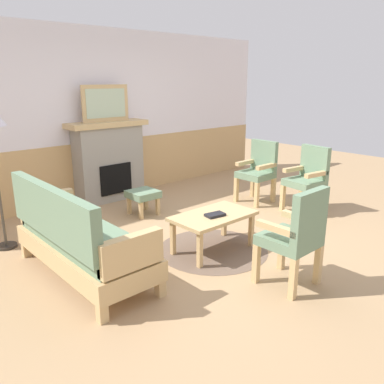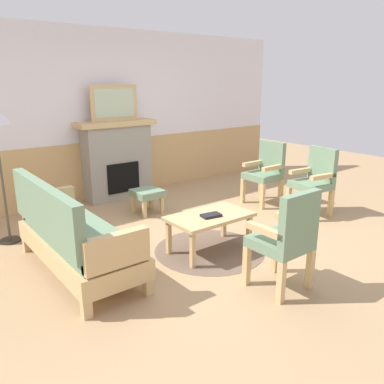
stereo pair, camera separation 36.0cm
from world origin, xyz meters
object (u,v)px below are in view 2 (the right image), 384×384
object	(u,v)px
couch	(73,236)
armchair_by_window_left	(266,170)
coffee_table	(210,219)
armchair_front_left	(286,236)
book_on_table	(211,215)
footstool	(147,195)
armchair_near_fireplace	(315,178)
fireplace	(117,159)
framed_picture	(114,103)

from	to	relation	value
couch	armchair_by_window_left	world-z (taller)	same
couch	coffee_table	world-z (taller)	couch
coffee_table	armchair_by_window_left	size ratio (longest dim) A/B	0.98
armchair_by_window_left	armchair_front_left	distance (m)	2.74
book_on_table	footstool	xyz separation A→B (m)	(0.17, 1.63, -0.17)
couch	armchair_front_left	bearing A→B (deg)	-47.60
book_on_table	armchair_near_fireplace	bearing A→B (deg)	2.99
footstool	coffee_table	bearing A→B (deg)	-94.96
fireplace	book_on_table	world-z (taller)	fireplace
framed_picture	armchair_front_left	xyz separation A→B (m)	(-0.19, -3.65, -1.02)
couch	armchair_near_fireplace	xyz separation A→B (m)	(3.47, -0.40, 0.14)
coffee_table	armchair_near_fireplace	distance (m)	2.05
book_on_table	couch	bearing A→B (deg)	159.94
framed_picture	couch	world-z (taller)	framed_picture
coffee_table	book_on_table	size ratio (longest dim) A/B	4.36
fireplace	coffee_table	size ratio (longest dim) A/B	1.35
armchair_front_left	book_on_table	bearing A→B (deg)	90.95
armchair_by_window_left	armchair_front_left	size ratio (longest dim) A/B	1.00
coffee_table	footstool	bearing A→B (deg)	85.04
framed_picture	armchair_near_fireplace	world-z (taller)	framed_picture
fireplace	couch	size ratio (longest dim) A/B	0.72
couch	armchair_near_fireplace	size ratio (longest dim) A/B	1.84
armchair_by_window_left	coffee_table	bearing A→B (deg)	-155.46
couch	armchair_near_fireplace	bearing A→B (deg)	-6.61
armchair_near_fireplace	couch	bearing A→B (deg)	173.39
footstool	armchair_front_left	distance (m)	2.68
fireplace	book_on_table	distance (m)	2.63
fireplace	armchair_front_left	xyz separation A→B (m)	(-0.19, -3.65, -0.11)
fireplace	framed_picture	bearing A→B (deg)	90.00
armchair_front_left	framed_picture	bearing A→B (deg)	87.01
framed_picture	armchair_front_left	size ratio (longest dim) A/B	0.82
armchair_near_fireplace	fireplace	bearing A→B (deg)	126.64
book_on_table	armchair_by_window_left	world-z (taller)	armchair_by_window_left
framed_picture	couch	xyz separation A→B (m)	(-1.60, -2.10, -1.16)
couch	book_on_table	size ratio (longest dim) A/B	8.18
framed_picture	armchair_near_fireplace	size ratio (longest dim) A/B	0.82
armchair_near_fireplace	armchair_front_left	size ratio (longest dim) A/B	1.00
coffee_table	book_on_table	world-z (taller)	book_on_table
fireplace	book_on_table	xyz separation A→B (m)	(-0.21, -2.61, -0.20)
fireplace	armchair_near_fireplace	distance (m)	3.12
footstool	armchair_near_fireplace	world-z (taller)	armchair_near_fireplace
armchair_near_fireplace	armchair_by_window_left	xyz separation A→B (m)	(-0.14, 0.81, 0.00)
framed_picture	couch	size ratio (longest dim) A/B	0.44
coffee_table	footstool	distance (m)	1.58
couch	footstool	xyz separation A→B (m)	(1.56, 1.12, -0.11)
framed_picture	footstool	bearing A→B (deg)	-92.42
coffee_table	armchair_by_window_left	bearing A→B (deg)	24.54
couch	armchair_near_fireplace	world-z (taller)	same
armchair_by_window_left	armchair_front_left	bearing A→B (deg)	-134.29
coffee_table	armchair_front_left	distance (m)	1.10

